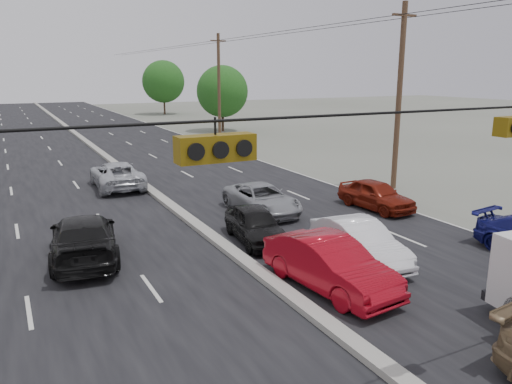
{
  "coord_description": "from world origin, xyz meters",
  "views": [
    {
      "loc": [
        -6.95,
        -5.94,
        6.41
      ],
      "look_at": [
        1.0,
        9.59,
        2.2
      ],
      "focal_mm": 35.0,
      "sensor_mm": 36.0,
      "label": 1
    }
  ],
  "objects_px": {
    "red_sedan": "(330,265)",
    "queue_car_b": "(359,243)",
    "tree_right_far": "(163,82)",
    "queue_car_c": "(262,199)",
    "utility_pole_right_b": "(399,97)",
    "queue_car_a": "(256,225)",
    "oncoming_far": "(117,175)",
    "oncoming_near": "(84,238)",
    "queue_car_e": "(376,195)",
    "utility_pole_right_c": "(219,86)",
    "tree_right_mid": "(222,91)"
  },
  "relations": [
    {
      "from": "tree_right_mid",
      "to": "oncoming_near",
      "type": "xyz_separation_m",
      "value": [
        -19.78,
        -33.53,
        -3.55
      ]
    },
    {
      "from": "utility_pole_right_c",
      "to": "queue_car_e",
      "type": "distance_m",
      "value": 28.65
    },
    {
      "from": "queue_car_c",
      "to": "utility_pole_right_b",
      "type": "bearing_deg",
      "value": 6.13
    },
    {
      "from": "queue_car_c",
      "to": "oncoming_far",
      "type": "distance_m",
      "value": 9.62
    },
    {
      "from": "tree_right_mid",
      "to": "queue_car_e",
      "type": "xyz_separation_m",
      "value": [
        -6.37,
        -33.05,
        -3.64
      ]
    },
    {
      "from": "queue_car_a",
      "to": "tree_right_mid",
      "type": "bearing_deg",
      "value": 75.79
    },
    {
      "from": "tree_right_mid",
      "to": "red_sedan",
      "type": "bearing_deg",
      "value": -109.01
    },
    {
      "from": "queue_car_b",
      "to": "queue_car_e",
      "type": "bearing_deg",
      "value": 50.13
    },
    {
      "from": "red_sedan",
      "to": "tree_right_far",
      "type": "bearing_deg",
      "value": 70.97
    },
    {
      "from": "queue_car_b",
      "to": "oncoming_near",
      "type": "xyz_separation_m",
      "value": [
        -8.34,
        4.61,
        0.06
      ]
    },
    {
      "from": "tree_right_far",
      "to": "queue_car_a",
      "type": "distance_m",
      "value": 61.5
    },
    {
      "from": "tree_right_mid",
      "to": "queue_car_b",
      "type": "distance_m",
      "value": 39.98
    },
    {
      "from": "queue_car_a",
      "to": "queue_car_b",
      "type": "distance_m",
      "value": 4.16
    },
    {
      "from": "tree_right_far",
      "to": "oncoming_near",
      "type": "relative_size",
      "value": 1.51
    },
    {
      "from": "queue_car_a",
      "to": "queue_car_e",
      "type": "bearing_deg",
      "value": 19.32
    },
    {
      "from": "queue_car_b",
      "to": "oncoming_far",
      "type": "bearing_deg",
      "value": 112.93
    },
    {
      "from": "queue_car_c",
      "to": "oncoming_far",
      "type": "relative_size",
      "value": 0.89
    },
    {
      "from": "tree_right_mid",
      "to": "queue_car_a",
      "type": "relative_size",
      "value": 1.78
    },
    {
      "from": "utility_pole_right_b",
      "to": "oncoming_near",
      "type": "distance_m",
      "value": 18.16
    },
    {
      "from": "utility_pole_right_c",
      "to": "queue_car_a",
      "type": "height_order",
      "value": "utility_pole_right_c"
    },
    {
      "from": "utility_pole_right_c",
      "to": "tree_right_mid",
      "type": "bearing_deg",
      "value": 63.43
    },
    {
      "from": "tree_right_far",
      "to": "red_sedan",
      "type": "xyz_separation_m",
      "value": [
        -14.6,
        -64.48,
        -4.17
      ]
    },
    {
      "from": "red_sedan",
      "to": "queue_car_a",
      "type": "relative_size",
      "value": 1.19
    },
    {
      "from": "queue_car_c",
      "to": "oncoming_near",
      "type": "height_order",
      "value": "oncoming_near"
    },
    {
      "from": "tree_right_far",
      "to": "oncoming_far",
      "type": "height_order",
      "value": "tree_right_far"
    },
    {
      "from": "red_sedan",
      "to": "tree_right_mid",
      "type": "bearing_deg",
      "value": 64.72
    },
    {
      "from": "utility_pole_right_b",
      "to": "oncoming_near",
      "type": "bearing_deg",
      "value": -168.45
    },
    {
      "from": "red_sedan",
      "to": "queue_car_b",
      "type": "height_order",
      "value": "red_sedan"
    },
    {
      "from": "tree_right_far",
      "to": "queue_car_c",
      "type": "distance_m",
      "value": 57.65
    },
    {
      "from": "oncoming_near",
      "to": "tree_right_mid",
      "type": "bearing_deg",
      "value": -112.79
    },
    {
      "from": "red_sedan",
      "to": "queue_car_a",
      "type": "height_order",
      "value": "red_sedan"
    },
    {
      "from": "utility_pole_right_c",
      "to": "queue_car_b",
      "type": "bearing_deg",
      "value": -105.09
    },
    {
      "from": "utility_pole_right_b",
      "to": "queue_car_b",
      "type": "bearing_deg",
      "value": -137.66
    },
    {
      "from": "tree_right_far",
      "to": "queue_car_a",
      "type": "xyz_separation_m",
      "value": [
        -14.6,
        -59.59,
        -4.28
      ]
    },
    {
      "from": "tree_right_mid",
      "to": "tree_right_far",
      "type": "xyz_separation_m",
      "value": [
        1.0,
        25.0,
        0.62
      ]
    },
    {
      "from": "oncoming_far",
      "to": "queue_car_a",
      "type": "bearing_deg",
      "value": 105.31
    },
    {
      "from": "utility_pole_right_b",
      "to": "tree_right_far",
      "type": "xyz_separation_m",
      "value": [
        3.5,
        55.0,
        -0.15
      ]
    },
    {
      "from": "queue_car_c",
      "to": "oncoming_near",
      "type": "distance_m",
      "value": 8.63
    },
    {
      "from": "tree_right_mid",
      "to": "red_sedan",
      "type": "relative_size",
      "value": 1.5
    },
    {
      "from": "tree_right_mid",
      "to": "queue_car_a",
      "type": "xyz_separation_m",
      "value": [
        -13.6,
        -34.59,
        -3.66
      ]
    },
    {
      "from": "queue_car_a",
      "to": "oncoming_far",
      "type": "height_order",
      "value": "oncoming_far"
    },
    {
      "from": "tree_right_far",
      "to": "oncoming_near",
      "type": "distance_m",
      "value": 62.25
    },
    {
      "from": "tree_right_far",
      "to": "red_sedan",
      "type": "height_order",
      "value": "tree_right_far"
    },
    {
      "from": "oncoming_far",
      "to": "utility_pole_right_b",
      "type": "bearing_deg",
      "value": 154.64
    },
    {
      "from": "tree_right_mid",
      "to": "red_sedan",
      "type": "height_order",
      "value": "tree_right_mid"
    },
    {
      "from": "red_sedan",
      "to": "queue_car_e",
      "type": "height_order",
      "value": "red_sedan"
    },
    {
      "from": "oncoming_near",
      "to": "oncoming_far",
      "type": "relative_size",
      "value": 1.01
    },
    {
      "from": "queue_car_b",
      "to": "oncoming_far",
      "type": "xyz_separation_m",
      "value": [
        -4.96,
        15.31,
        0.02
      ]
    },
    {
      "from": "queue_car_b",
      "to": "oncoming_near",
      "type": "relative_size",
      "value": 0.81
    },
    {
      "from": "tree_right_far",
      "to": "queue_car_c",
      "type": "height_order",
      "value": "tree_right_far"
    }
  ]
}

